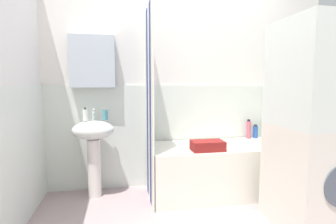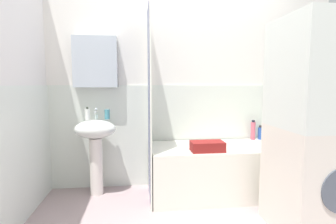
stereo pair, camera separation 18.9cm
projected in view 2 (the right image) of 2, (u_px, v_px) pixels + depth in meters
name	position (u px, v px, depth m)	size (l,w,h in m)	color
wall_back_tiled	(178.00, 90.00, 3.15)	(3.60, 0.18, 2.40)	white
wall_left_tiled	(5.00, 96.00, 2.08)	(0.07, 1.81, 2.40)	silver
sink	(95.00, 140.00, 2.87)	(0.44, 0.34, 0.83)	white
faucet	(96.00, 114.00, 2.92)	(0.03, 0.12, 0.12)	silver
soap_dispenser	(87.00, 114.00, 2.82)	(0.05, 0.05, 0.15)	white
toothbrush_cup	(107.00, 114.00, 2.92)	(0.06, 0.06, 0.11)	teal
bathtub	(223.00, 170.00, 2.91)	(1.57, 0.68, 0.54)	white
shower_curtain	(150.00, 105.00, 2.75)	(0.01, 0.68, 2.00)	white
shampoo_bottle	(270.00, 132.00, 3.23)	(0.06, 0.06, 0.19)	#267D58
lotion_bottle	(260.00, 133.00, 3.22)	(0.06, 0.06, 0.17)	#264BA0
body_wash_bottle	(253.00, 130.00, 3.19)	(0.05, 0.05, 0.24)	#C35367
towel_folded	(207.00, 146.00, 2.65)	(0.33, 0.19, 0.10)	maroon
washer_dryer_stack	(316.00, 128.00, 2.11)	(0.61, 0.64, 1.73)	silver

